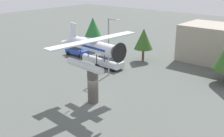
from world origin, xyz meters
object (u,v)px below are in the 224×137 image
streetlight_primary (110,43)px  car_near_blue (77,50)px  display_pedestal (93,85)px  car_mid_silver (108,62)px  floatplane_monument (93,51)px  tree_west (93,27)px  tree_east (144,39)px

streetlight_primary → car_near_blue: bearing=159.4°
car_near_blue → display_pedestal: bearing=-38.3°
display_pedestal → car_mid_silver: 11.10m
car_mid_silver → display_pedestal: bearing=-57.6°
floatplane_monument → car_mid_silver: bearing=128.2°
display_pedestal → floatplane_monument: (0.13, -0.01, 3.57)m
tree_west → tree_east: (10.02, 0.25, -0.65)m
tree_west → streetlight_primary: bearing=-37.1°
car_mid_silver → car_near_blue: bearing=168.6°
streetlight_primary → tree_west: streetlight_primary is taller
display_pedestal → car_near_blue: bearing=141.7°
streetlight_primary → tree_west: bearing=142.9°
floatplane_monument → streetlight_primary: bearing=124.2°
car_mid_silver → tree_west: bearing=145.6°
display_pedestal → tree_west: size_ratio=0.67×
tree_west → floatplane_monument: bearing=-46.4°
streetlight_primary → tree_east: 8.11m
floatplane_monument → car_near_blue: size_ratio=2.49×
tree_west → tree_east: bearing=1.4°
display_pedestal → streetlight_primary: streetlight_primary is taller
display_pedestal → tree_west: tree_west is taller
car_near_blue → tree_east: bearing=23.9°
streetlight_primary → tree_west: (-10.31, 7.80, -0.29)m
car_near_blue → streetlight_primary: size_ratio=0.57×
display_pedestal → tree_east: size_ratio=0.77×
display_pedestal → streetlight_primary: size_ratio=0.52×
streetlight_primary → tree_east: (-0.29, 8.05, -0.94)m
car_near_blue → floatplane_monument: bearing=-38.1°
car_mid_silver → streetlight_primary: (2.09, -2.16, 3.43)m
display_pedestal → car_near_blue: display_pedestal is taller
car_mid_silver → tree_west: (-8.22, 5.64, 3.14)m
car_near_blue → car_mid_silver: bearing=-11.4°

